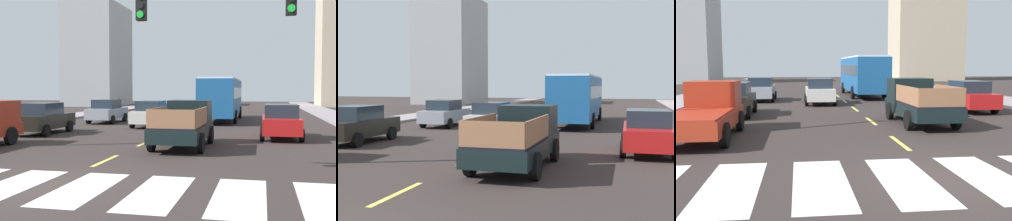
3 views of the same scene
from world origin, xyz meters
TOP-DOWN VIEW (x-y plane):
  - ground_plane at (0.00, 0.00)m, footprint 160.00×160.00m
  - sidewalk_right at (11.61, 18.00)m, footprint 3.12×110.00m
  - crosswalk_stripe_2 at (-4.77, 0.00)m, footprint 1.22×3.70m
  - crosswalk_stripe_3 at (-2.86, 0.00)m, footprint 1.22×3.70m
  - crosswalk_stripe_4 at (-0.95, 0.00)m, footprint 1.22×3.70m
  - crosswalk_stripe_5 at (0.95, 0.00)m, footprint 1.22×3.70m
  - lane_dash_0 at (0.00, 4.00)m, footprint 0.16×2.40m
  - lane_dash_1 at (0.00, 9.00)m, footprint 0.16×2.40m
  - lane_dash_2 at (0.00, 14.00)m, footprint 0.16×2.40m
  - lane_dash_3 at (0.00, 19.00)m, footprint 0.16×2.40m
  - lane_dash_4 at (0.00, 24.00)m, footprint 0.16×2.40m
  - lane_dash_5 at (0.00, 29.00)m, footprint 0.16×2.40m
  - lane_dash_6 at (0.00, 34.00)m, footprint 0.16×2.40m
  - lane_dash_7 at (0.00, 39.00)m, footprint 0.16×2.40m
  - pickup_stakebed at (1.99, 8.38)m, footprint 2.18×5.20m
  - pickup_dark at (-6.59, 5.98)m, footprint 2.18×5.20m
  - city_bus at (2.12, 23.89)m, footprint 2.72×10.80m
  - sedan_mid at (-6.62, 11.70)m, footprint 2.02×4.40m
  - sedan_near_left at (-1.90, 17.32)m, footprint 2.02×4.40m
  - sedan_far at (6.16, 12.20)m, footprint 2.02×4.40m
  - sedan_near_right at (-6.00, 19.99)m, footprint 2.02×4.40m
  - block_mid_left at (-19.59, 52.14)m, footprint 7.62×10.79m

SIDE VIEW (x-z plane):
  - ground_plane at x=0.00m, z-range 0.00..0.00m
  - lane_dash_0 at x=0.00m, z-range 0.00..0.01m
  - lane_dash_1 at x=0.00m, z-range 0.00..0.01m
  - lane_dash_2 at x=0.00m, z-range 0.00..0.01m
  - lane_dash_3 at x=0.00m, z-range 0.00..0.01m
  - lane_dash_4 at x=0.00m, z-range 0.00..0.01m
  - lane_dash_5 at x=0.00m, z-range 0.00..0.01m
  - lane_dash_6 at x=0.00m, z-range 0.00..0.01m
  - lane_dash_7 at x=0.00m, z-range 0.00..0.01m
  - crosswalk_stripe_2 at x=-4.77m, z-range 0.00..0.01m
  - crosswalk_stripe_3 at x=-2.86m, z-range 0.00..0.01m
  - crosswalk_stripe_4 at x=-0.95m, z-range 0.00..0.01m
  - crosswalk_stripe_5 at x=0.95m, z-range 0.00..0.01m
  - sidewalk_right at x=11.61m, z-range 0.00..0.15m
  - sedan_mid at x=-6.62m, z-range 0.00..1.72m
  - sedan_near_left at x=-1.90m, z-range 0.00..1.72m
  - sedan_far at x=6.16m, z-range 0.00..1.72m
  - sedan_near_right at x=-6.00m, z-range 0.00..1.72m
  - pickup_dark at x=-6.59m, z-range -0.06..1.90m
  - pickup_stakebed at x=1.99m, z-range -0.04..1.92m
  - city_bus at x=2.12m, z-range 0.29..3.61m
  - block_mid_left at x=-19.59m, z-range 0.00..15.31m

